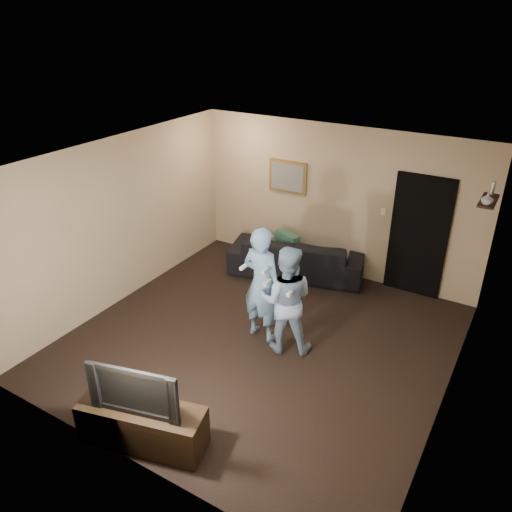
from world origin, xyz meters
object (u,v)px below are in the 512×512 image
Objects in this scene: television at (138,386)px; sofa at (297,256)px; wii_player_right at (286,300)px; wii_player_left at (262,284)px; tv_console at (143,425)px.

sofa is at bearing 79.98° from television.
wii_player_right is at bearing 63.08° from television.
television is at bearing 79.62° from sofa.
tv_console is at bearing -92.24° from wii_player_left.
wii_player_left is at bearing 87.50° from sofa.
wii_player_right reaches higher than tv_console.
tv_console is at bearing 79.62° from sofa.
tv_console is 2.44m from wii_player_left.
television is 0.65× the size of wii_player_right.
sofa is 1.70× the size of tv_console.
television is 2.34m from wii_player_right.
wii_player_right is (0.51, 2.28, 0.52)m from tv_console.
tv_console is 2.40m from wii_player_right.
wii_player_right is (0.84, -2.03, 0.43)m from sofa.
wii_player_left is (0.09, 2.37, 0.07)m from television.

